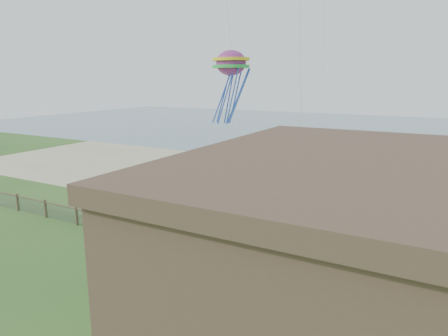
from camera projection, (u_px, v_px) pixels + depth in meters
The scene contains 6 objects.
ground at pixel (115, 308), 16.37m from camera, with size 160.00×160.00×0.00m, color #27541D.
sand_beach at pixel (293, 186), 35.18m from camera, with size 72.00×20.00×0.02m, color tan.
ocean at pixel (374, 131), 72.81m from camera, with size 160.00×68.00×0.02m, color slate.
chainlink_fence at pixel (194, 244), 21.39m from camera, with size 36.20×0.20×1.25m, color brown, non-canonical shape.
picnic_table at pixel (297, 282), 17.70m from camera, with size 1.95×1.48×0.82m, color brown, non-canonical shape.
octopus_kite at pixel (231, 84), 29.23m from camera, with size 2.89×2.04×5.96m, color red, non-canonical shape.
Camera 1 is at (11.03, -10.74, 9.19)m, focal length 32.00 mm.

